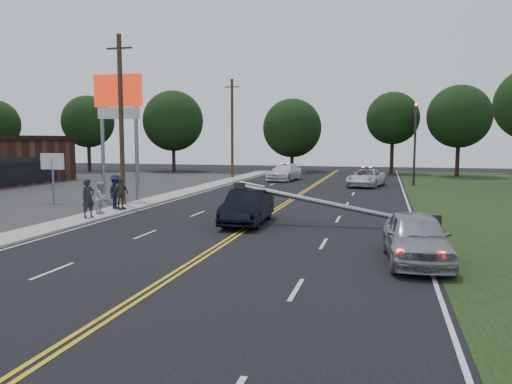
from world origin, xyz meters
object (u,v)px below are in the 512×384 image
(fallen_streetlight, at_px, (345,207))
(small_sign, at_px, (52,166))
(crashed_sedan, at_px, (247,207))
(bystander_c, at_px, (116,191))
(bystander_a, at_px, (88,198))
(bystander_d, at_px, (120,193))
(bystander_b, at_px, (102,198))
(pylon_sign, at_px, (118,107))
(utility_pole_far, at_px, (232,128))
(waiting_sedan, at_px, (416,237))
(emergency_a, at_px, (366,178))
(emergency_b, at_px, (285,172))
(traffic_signal, at_px, (415,136))
(utility_pole_mid, at_px, (121,120))

(fallen_streetlight, bearing_deg, small_sign, 167.60)
(small_sign, bearing_deg, crashed_sedan, -17.53)
(bystander_c, bearing_deg, bystander_a, -176.48)
(small_sign, height_order, bystander_d, small_sign)
(bystander_b, bearing_deg, crashed_sedan, -96.92)
(small_sign, distance_m, bystander_d, 6.44)
(pylon_sign, bearing_deg, utility_pole_far, 86.28)
(waiting_sedan, bearing_deg, bystander_d, 148.12)
(emergency_a, distance_m, bystander_d, 22.24)
(waiting_sedan, xyz_separation_m, emergency_b, (-10.37, 30.57, -0.01))
(traffic_signal, height_order, emergency_b, traffic_signal)
(fallen_streetlight, height_order, bystander_c, bystander_c)
(crashed_sedan, distance_m, waiting_sedan, 9.24)
(pylon_sign, xyz_separation_m, bystander_d, (2.39, -4.23, -4.99))
(bystander_a, bearing_deg, bystander_c, 29.83)
(bystander_b, bearing_deg, traffic_signal, -40.21)
(waiting_sedan, bearing_deg, bystander_c, 147.99)
(emergency_b, bearing_deg, bystander_c, -93.40)
(waiting_sedan, xyz_separation_m, emergency_a, (-2.51, 26.24, -0.08))
(waiting_sedan, distance_m, bystander_c, 17.48)
(utility_pole_mid, distance_m, bystander_d, 4.77)
(emergency_b, bearing_deg, fallen_streetlight, -63.26)
(bystander_c, bearing_deg, pylon_sign, 23.16)
(fallen_streetlight, distance_m, bystander_c, 12.91)
(pylon_sign, distance_m, waiting_sedan, 21.82)
(bystander_c, distance_m, bystander_d, 0.53)
(traffic_signal, distance_m, bystander_c, 26.30)
(fallen_streetlight, relative_size, utility_pole_far, 0.94)
(bystander_b, bearing_deg, bystander_d, -11.01)
(bystander_a, bearing_deg, utility_pole_mid, 34.37)
(small_sign, xyz_separation_m, emergency_b, (10.54, 20.49, -1.54))
(fallen_streetlight, xyz_separation_m, emergency_a, (0.21, 20.16, -0.19))
(utility_pole_far, relative_size, waiting_sedan, 2.10)
(small_sign, height_order, bystander_b, small_sign)
(small_sign, height_order, bystander_c, small_sign)
(traffic_signal, distance_m, utility_pole_mid, 25.12)
(traffic_signal, xyz_separation_m, emergency_b, (-11.76, 2.49, -3.41))
(small_sign, xyz_separation_m, bystander_a, (5.82, -5.18, -1.26))
(fallen_streetlight, distance_m, bystander_b, 12.51)
(pylon_sign, relative_size, emergency_a, 1.53)
(traffic_signal, distance_m, utility_pole_far, 17.97)
(small_sign, bearing_deg, utility_pole_far, 77.69)
(utility_pole_far, bearing_deg, fallen_streetlight, -62.76)
(traffic_signal, xyz_separation_m, bystander_d, (-16.41, -20.22, -3.20))
(pylon_sign, bearing_deg, emergency_a, 43.55)
(fallen_streetlight, relative_size, bystander_c, 4.94)
(small_sign, bearing_deg, utility_pole_mid, 0.00)
(waiting_sedan, bearing_deg, emergency_a, 91.21)
(utility_pole_far, distance_m, emergency_b, 7.32)
(traffic_signal, relative_size, emergency_a, 1.34)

